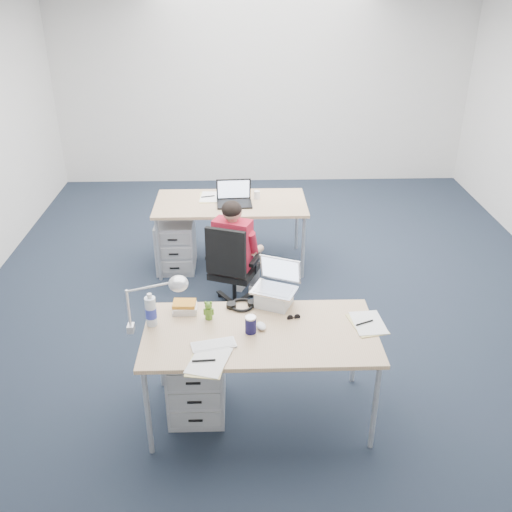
{
  "coord_description": "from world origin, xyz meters",
  "views": [
    {
      "loc": [
        -0.36,
        -4.91,
        2.96
      ],
      "look_at": [
        -0.23,
        -0.77,
        0.85
      ],
      "focal_mm": 40.0,
      "sensor_mm": 36.0,
      "label": 1
    }
  ],
  "objects_px": {
    "book_stack": "(185,307)",
    "far_cup": "(257,195)",
    "wireless_keyboard": "(214,345)",
    "desk_far": "(231,206)",
    "seated_person": "(238,252)",
    "cordless_phone": "(153,309)",
    "water_bottle": "(151,309)",
    "desk_near": "(260,337)",
    "headphones": "(242,304)",
    "office_chair": "(233,286)",
    "computer_mouse": "(261,326)",
    "can_koozie": "(251,325)",
    "bear_figurine": "(209,310)",
    "drawer_pedestal_far": "(176,244)",
    "sunglasses": "(294,317)",
    "dark_laptop": "(234,193)",
    "silver_laptop": "(274,285)",
    "drawer_pedestal_near": "(197,379)",
    "desk_lamp": "(148,304)"
  },
  "relations": [
    {
      "from": "seated_person",
      "to": "dark_laptop",
      "type": "relative_size",
      "value": 3.03
    },
    {
      "from": "seated_person",
      "to": "wireless_keyboard",
      "type": "xyz_separation_m",
      "value": [
        -0.16,
        -1.74,
        0.19
      ]
    },
    {
      "from": "desk_far",
      "to": "drawer_pedestal_far",
      "type": "distance_m",
      "value": 0.73
    },
    {
      "from": "computer_mouse",
      "to": "silver_laptop",
      "type": "bearing_deg",
      "value": 56.23
    },
    {
      "from": "bear_figurine",
      "to": "dark_laptop",
      "type": "relative_size",
      "value": 0.39
    },
    {
      "from": "desk_near",
      "to": "far_cup",
      "type": "bearing_deg",
      "value": 88.62
    },
    {
      "from": "dark_laptop",
      "to": "cordless_phone",
      "type": "bearing_deg",
      "value": -108.21
    },
    {
      "from": "book_stack",
      "to": "wireless_keyboard",
      "type": "bearing_deg",
      "value": -62.45
    },
    {
      "from": "desk_near",
      "to": "dark_laptop",
      "type": "bearing_deg",
      "value": 94.45
    },
    {
      "from": "desk_far",
      "to": "silver_laptop",
      "type": "xyz_separation_m",
      "value": [
        0.34,
        -2.06,
        0.21
      ]
    },
    {
      "from": "seated_person",
      "to": "bear_figurine",
      "type": "relative_size",
      "value": 7.71
    },
    {
      "from": "book_stack",
      "to": "far_cup",
      "type": "relative_size",
      "value": 1.97
    },
    {
      "from": "far_cup",
      "to": "seated_person",
      "type": "bearing_deg",
      "value": -103.1
    },
    {
      "from": "desk_far",
      "to": "seated_person",
      "type": "xyz_separation_m",
      "value": [
        0.07,
        -0.82,
        -0.13
      ]
    },
    {
      "from": "water_bottle",
      "to": "book_stack",
      "type": "bearing_deg",
      "value": 36.34
    },
    {
      "from": "sunglasses",
      "to": "silver_laptop",
      "type": "bearing_deg",
      "value": 111.47
    },
    {
      "from": "drawer_pedestal_far",
      "to": "dark_laptop",
      "type": "height_order",
      "value": "dark_laptop"
    },
    {
      "from": "wireless_keyboard",
      "to": "can_koozie",
      "type": "height_order",
      "value": "can_koozie"
    },
    {
      "from": "desk_far",
      "to": "sunglasses",
      "type": "bearing_deg",
      "value": -78.35
    },
    {
      "from": "headphones",
      "to": "water_bottle",
      "type": "xyz_separation_m",
      "value": [
        -0.63,
        -0.22,
        0.11
      ]
    },
    {
      "from": "drawer_pedestal_far",
      "to": "book_stack",
      "type": "height_order",
      "value": "book_stack"
    },
    {
      "from": "desk_far",
      "to": "can_koozie",
      "type": "relative_size",
      "value": 12.81
    },
    {
      "from": "bear_figurine",
      "to": "book_stack",
      "type": "xyz_separation_m",
      "value": [
        -0.18,
        0.1,
        -0.03
      ]
    },
    {
      "from": "wireless_keyboard",
      "to": "drawer_pedestal_near",
      "type": "bearing_deg",
      "value": 109.78
    },
    {
      "from": "drawer_pedestal_far",
      "to": "water_bottle",
      "type": "xyz_separation_m",
      "value": [
        0.07,
        -2.24,
        0.58
      ]
    },
    {
      "from": "headphones",
      "to": "cordless_phone",
      "type": "xyz_separation_m",
      "value": [
        -0.63,
        -0.13,
        0.05
      ]
    },
    {
      "from": "drawer_pedestal_far",
      "to": "headphones",
      "type": "bearing_deg",
      "value": -70.86
    },
    {
      "from": "computer_mouse",
      "to": "wireless_keyboard",
      "type": "bearing_deg",
      "value": -163.07
    },
    {
      "from": "cordless_phone",
      "to": "desk_lamp",
      "type": "bearing_deg",
      "value": -104.28
    },
    {
      "from": "seated_person",
      "to": "cordless_phone",
      "type": "relative_size",
      "value": 7.66
    },
    {
      "from": "computer_mouse",
      "to": "far_cup",
      "type": "height_order",
      "value": "far_cup"
    },
    {
      "from": "desk_far",
      "to": "computer_mouse",
      "type": "height_order",
      "value": "computer_mouse"
    },
    {
      "from": "computer_mouse",
      "to": "book_stack",
      "type": "bearing_deg",
      "value": 142.59
    },
    {
      "from": "can_koozie",
      "to": "sunglasses",
      "type": "height_order",
      "value": "can_koozie"
    },
    {
      "from": "can_koozie",
      "to": "office_chair",
      "type": "bearing_deg",
      "value": 95.29
    },
    {
      "from": "drawer_pedestal_far",
      "to": "can_koozie",
      "type": "xyz_separation_m",
      "value": [
        0.76,
        -2.35,
        0.52
      ]
    },
    {
      "from": "desk_far",
      "to": "far_cup",
      "type": "xyz_separation_m",
      "value": [
        0.28,
        0.08,
        0.09
      ]
    },
    {
      "from": "desk_near",
      "to": "headphones",
      "type": "height_order",
      "value": "headphones"
    },
    {
      "from": "office_chair",
      "to": "can_koozie",
      "type": "distance_m",
      "value": 1.55
    },
    {
      "from": "silver_laptop",
      "to": "headphones",
      "type": "relative_size",
      "value": 1.43
    },
    {
      "from": "wireless_keyboard",
      "to": "seated_person",
      "type": "bearing_deg",
      "value": 71.68
    },
    {
      "from": "bear_figurine",
      "to": "dark_laptop",
      "type": "bearing_deg",
      "value": 84.67
    },
    {
      "from": "drawer_pedestal_far",
      "to": "sunglasses",
      "type": "distance_m",
      "value": 2.48
    },
    {
      "from": "cordless_phone",
      "to": "dark_laptop",
      "type": "relative_size",
      "value": 0.4
    },
    {
      "from": "cordless_phone",
      "to": "headphones",
      "type": "bearing_deg",
      "value": -2.32
    },
    {
      "from": "drawer_pedestal_far",
      "to": "seated_person",
      "type": "bearing_deg",
      "value": -48.33
    },
    {
      "from": "seated_person",
      "to": "computer_mouse",
      "type": "xyz_separation_m",
      "value": [
        0.16,
        -1.55,
        0.2
      ]
    },
    {
      "from": "office_chair",
      "to": "bear_figurine",
      "type": "xyz_separation_m",
      "value": [
        -0.16,
        -1.27,
        0.54
      ]
    },
    {
      "from": "office_chair",
      "to": "computer_mouse",
      "type": "distance_m",
      "value": 1.5
    },
    {
      "from": "desk_near",
      "to": "seated_person",
      "type": "bearing_deg",
      "value": 95.38
    }
  ]
}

